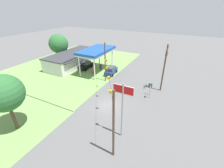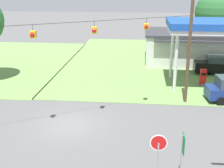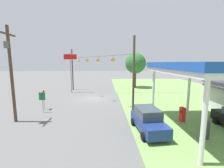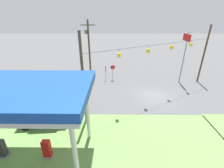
% 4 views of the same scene
% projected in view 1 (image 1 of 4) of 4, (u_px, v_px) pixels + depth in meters
% --- Properties ---
extents(ground_plane, '(160.00, 160.00, 0.00)m').
position_uv_depth(ground_plane, '(108.00, 105.00, 25.60)').
color(ground_plane, '#565656').
extents(grass_verge_station_corner, '(36.00, 28.00, 0.04)m').
position_uv_depth(grass_verge_station_corner, '(76.00, 64.00, 43.82)').
color(grass_verge_station_corner, '#6B934C').
rests_on(grass_verge_station_corner, ground).
extents(gas_station_canopy, '(10.25, 5.52, 5.86)m').
position_uv_depth(gas_station_canopy, '(96.00, 51.00, 36.29)').
color(gas_station_canopy, silver).
rests_on(gas_station_canopy, ground).
extents(gas_station_store, '(16.09, 7.56, 3.59)m').
position_uv_depth(gas_station_store, '(73.00, 59.00, 42.22)').
color(gas_station_store, silver).
rests_on(gas_station_store, ground).
extents(fuel_pump_near, '(0.71, 0.56, 1.51)m').
position_uv_depth(fuel_pump_near, '(94.00, 71.00, 37.11)').
color(fuel_pump_near, gray).
rests_on(fuel_pump_near, ground).
extents(fuel_pump_far, '(0.71, 0.56, 1.51)m').
position_uv_depth(fuel_pump_far, '(101.00, 67.00, 39.76)').
color(fuel_pump_far, gray).
rests_on(fuel_pump_far, ground).
extents(car_at_pumps_front, '(4.71, 2.43, 2.01)m').
position_uv_depth(car_at_pumps_front, '(111.00, 70.00, 36.83)').
color(car_at_pumps_front, navy).
rests_on(car_at_pumps_front, ground).
extents(car_at_pumps_rear, '(4.48, 2.21, 1.90)m').
position_uv_depth(car_at_pumps_rear, '(86.00, 65.00, 40.16)').
color(car_at_pumps_rear, black).
rests_on(car_at_pumps_rear, ground).
extents(stop_sign_roadside, '(0.80, 0.08, 2.50)m').
position_uv_depth(stop_sign_roadside, '(150.00, 89.00, 26.88)').
color(stop_sign_roadside, '#99999E').
rests_on(stop_sign_roadside, ground).
extents(stop_sign_overhead, '(0.22, 2.53, 7.71)m').
position_uv_depth(stop_sign_overhead, '(123.00, 100.00, 17.21)').
color(stop_sign_overhead, gray).
rests_on(stop_sign_overhead, ground).
extents(route_sign, '(0.10, 0.70, 2.40)m').
position_uv_depth(route_sign, '(150.00, 87.00, 27.94)').
color(route_sign, gray).
rests_on(route_sign, ground).
extents(utility_pole_main, '(2.20, 0.44, 9.20)m').
position_uv_depth(utility_pole_main, '(164.00, 66.00, 27.87)').
color(utility_pole_main, '#4C3828').
rests_on(utility_pole_main, ground).
extents(signal_span_gantry, '(16.48, 10.24, 8.60)m').
position_uv_depth(signal_span_gantry, '(108.00, 81.00, 23.41)').
color(signal_span_gantry, '#4C3828').
rests_on(signal_span_gantry, ground).
extents(tree_behind_station, '(5.51, 5.51, 7.98)m').
position_uv_depth(tree_behind_station, '(59.00, 44.00, 43.66)').
color(tree_behind_station, '#4C3828').
rests_on(tree_behind_station, ground).
extents(tree_west_verge, '(4.72, 4.72, 8.02)m').
position_uv_depth(tree_west_verge, '(4.00, 93.00, 18.31)').
color(tree_west_verge, '#4C3828').
rests_on(tree_west_verge, ground).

